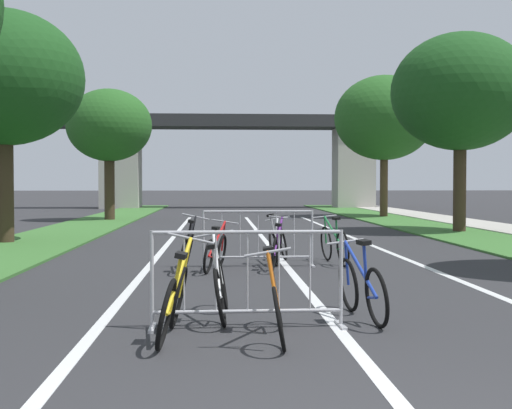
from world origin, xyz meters
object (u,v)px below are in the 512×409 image
object	(u,v)px
tree_left_cypress_far	(109,126)
bicycle_yellow_0	(174,301)
bicycle_white_5	(220,287)
bicycle_purple_8	(277,249)
tree_right_pine_near	(460,92)
bicycle_silver_4	(278,244)
crowd_barrier_second	(258,239)
bicycle_blue_1	(361,288)
bicycle_red_2	(216,251)
bicycle_orange_7	(277,303)
tree_left_oak_near	(4,79)
bicycle_green_6	(334,244)
tree_right_pine_far	(384,118)
bicycle_black_3	(187,249)
crowd_barrier_nearest	(247,280)

from	to	relation	value
tree_left_cypress_far	bicycle_yellow_0	bearing A→B (deg)	-79.59
bicycle_white_5	bicycle_purple_8	bearing A→B (deg)	79.00
tree_right_pine_near	bicycle_silver_4	size ratio (longest dim) A/B	3.61
crowd_barrier_second	bicycle_purple_8	world-z (taller)	crowd_barrier_second
bicycle_blue_1	tree_right_pine_near	bearing A→B (deg)	59.15
bicycle_yellow_0	bicycle_silver_4	bearing A→B (deg)	79.57
bicycle_silver_4	crowd_barrier_second	bearing A→B (deg)	-114.37
bicycle_red_2	bicycle_white_5	bearing A→B (deg)	-76.47
bicycle_white_5	bicycle_orange_7	bearing A→B (deg)	-60.70
tree_left_oak_near	bicycle_blue_1	world-z (taller)	tree_left_oak_near
crowd_barrier_second	bicycle_green_6	distance (m)	1.55
tree_left_cypress_far	bicycle_green_6	xyz separation A→B (m)	(6.75, -15.80, -3.55)
tree_right_pine_far	bicycle_green_6	size ratio (longest dim) A/B	3.68
tree_right_pine_far	bicycle_yellow_0	distance (m)	26.06
tree_left_cypress_far	bicycle_green_6	bearing A→B (deg)	-66.87
bicycle_black_3	bicycle_green_6	distance (m)	2.94
tree_left_oak_near	bicycle_yellow_0	bearing A→B (deg)	-65.79
bicycle_black_3	crowd_barrier_second	bearing A→B (deg)	25.64
bicycle_black_3	bicycle_purple_8	distance (m)	1.63
tree_left_cypress_far	tree_right_pine_near	size ratio (longest dim) A/B	0.87
bicycle_green_6	bicycle_orange_7	xyz separation A→B (m)	(-1.65, -6.38, -0.03)
tree_left_oak_near	bicycle_green_6	xyz separation A→B (m)	(7.70, -4.83, -3.84)
tree_left_cypress_far	bicycle_blue_1	world-z (taller)	tree_left_cypress_far
bicycle_yellow_0	bicycle_blue_1	size ratio (longest dim) A/B	1.02
tree_right_pine_far	crowd_barrier_nearest	distance (m)	25.34
bicycle_black_3	bicycle_silver_4	world-z (taller)	bicycle_black_3
crowd_barrier_second	bicycle_black_3	size ratio (longest dim) A/B	1.22
bicycle_yellow_0	bicycle_blue_1	world-z (taller)	bicycle_yellow_0
tree_right_pine_far	bicycle_red_2	xyz separation A→B (m)	(-7.64, -19.02, -4.20)
bicycle_black_3	bicycle_red_2	bearing A→B (deg)	2.47
tree_left_oak_near	bicycle_black_3	xyz separation A→B (m)	(4.91, -5.75, -3.84)
bicycle_black_3	bicycle_orange_7	distance (m)	5.58
crowd_barrier_nearest	bicycle_green_6	bearing A→B (deg)	71.77
bicycle_blue_1	bicycle_purple_8	world-z (taller)	bicycle_purple_8
tree_left_oak_near	bicycle_purple_8	size ratio (longest dim) A/B	3.57
bicycle_red_2	tree_left_cypress_far	bearing A→B (deg)	117.57
bicycle_yellow_0	tree_right_pine_near	bearing A→B (deg)	64.47
bicycle_green_6	bicycle_orange_7	size ratio (longest dim) A/B	1.05
tree_right_pine_near	tree_right_pine_far	distance (m)	9.95
tree_right_pine_near	crowd_barrier_nearest	size ratio (longest dim) A/B	2.99
tree_left_oak_near	tree_right_pine_far	xyz separation A→B (m)	(13.07, 13.26, 0.32)
crowd_barrier_nearest	bicycle_red_2	xyz separation A→B (m)	(-0.36, 4.91, -0.17)
tree_right_pine_far	bicycle_silver_4	xyz separation A→B (m)	(-6.43, -17.95, -4.17)
bicycle_red_2	bicycle_blue_1	bearing A→B (deg)	-57.14
tree_left_oak_near	tree_left_cypress_far	distance (m)	11.02
tree_left_cypress_far	crowd_barrier_second	xyz separation A→B (m)	(5.25, -16.19, -3.42)
bicycle_yellow_0	bicycle_white_5	xyz separation A→B (m)	(0.47, 1.04, -0.01)
tree_right_pine_near	bicycle_orange_7	bearing A→B (deg)	-115.79
bicycle_silver_4	bicycle_white_5	size ratio (longest dim) A/B	1.05
tree_right_pine_far	bicycle_red_2	bearing A→B (deg)	-111.90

